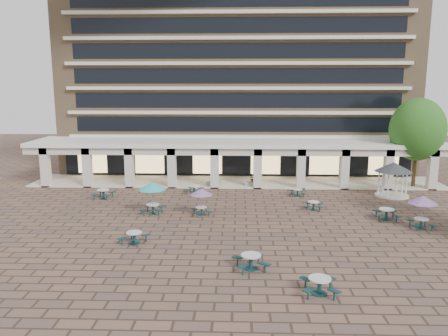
% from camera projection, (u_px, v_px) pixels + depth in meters
% --- Properties ---
extents(ground, '(120.00, 120.00, 0.00)m').
position_uv_depth(ground, '(235.00, 228.00, 30.99)').
color(ground, brown).
rests_on(ground, ground).
extents(apartment_building, '(40.00, 15.50, 25.20)m').
position_uv_depth(apartment_building, '(237.00, 64.00, 53.66)').
color(apartment_building, '#927452').
rests_on(apartment_building, ground).
extents(retail_arcade, '(42.00, 6.60, 4.40)m').
position_uv_depth(retail_arcade, '(236.00, 154.00, 44.96)').
color(retail_arcade, white).
rests_on(retail_arcade, ground).
extents(picnic_table_2, '(2.19, 2.19, 0.84)m').
position_uv_depth(picnic_table_2, '(251.00, 260.00, 23.99)').
color(picnic_table_2, '#153E3F').
rests_on(picnic_table_2, ground).
extents(picnic_table_3, '(1.92, 1.92, 0.83)m').
position_uv_depth(picnic_table_3, '(320.00, 284.00, 21.12)').
color(picnic_table_3, '#153E3F').
rests_on(picnic_table_3, ground).
extents(picnic_table_4, '(2.19, 2.19, 2.53)m').
position_uv_depth(picnic_table_4, '(152.00, 187.00, 34.05)').
color(picnic_table_4, '#153E3F').
rests_on(picnic_table_4, ground).
extents(picnic_table_5, '(2.02, 2.02, 0.76)m').
position_uv_depth(picnic_table_5, '(134.00, 237.00, 27.92)').
color(picnic_table_5, '#153E3F').
rests_on(picnic_table_5, ground).
extents(picnic_table_6, '(1.83, 1.83, 2.12)m').
position_uv_depth(picnic_table_6, '(201.00, 193.00, 33.78)').
color(picnic_table_6, '#153E3F').
rests_on(picnic_table_6, ground).
extents(picnic_table_7, '(2.07, 2.07, 0.84)m').
position_uv_depth(picnic_table_7, '(386.00, 213.00, 32.86)').
color(picnic_table_7, '#153E3F').
rests_on(picnic_table_7, ground).
extents(picnic_table_8, '(2.03, 2.03, 0.82)m').
position_uv_depth(picnic_table_8, '(103.00, 193.00, 39.07)').
color(picnic_table_8, '#153E3F').
rests_on(picnic_table_8, ground).
extents(picnic_table_10, '(1.77, 1.77, 0.69)m').
position_uv_depth(picnic_table_10, '(313.00, 205.00, 35.50)').
color(picnic_table_10, '#153E3F').
rests_on(picnic_table_10, ground).
extents(picnic_table_11, '(2.06, 2.06, 2.38)m').
position_uv_depth(picnic_table_11, '(423.00, 201.00, 30.53)').
color(picnic_table_11, '#153E3F').
rests_on(picnic_table_11, ground).
extents(picnic_table_12, '(1.89, 1.89, 0.74)m').
position_uv_depth(picnic_table_12, '(194.00, 189.00, 40.86)').
color(picnic_table_12, '#153E3F').
rests_on(picnic_table_12, ground).
extents(picnic_table_13, '(1.53, 1.53, 0.66)m').
position_uv_depth(picnic_table_13, '(298.00, 192.00, 39.91)').
color(picnic_table_13, '#153E3F').
rests_on(picnic_table_13, ground).
extents(gazebo, '(3.35, 3.35, 3.11)m').
position_uv_depth(gazebo, '(393.00, 171.00, 39.58)').
color(gazebo, beige).
rests_on(gazebo, ground).
extents(tree_east_c, '(5.30, 5.30, 8.83)m').
position_uv_depth(tree_east_c, '(417.00, 129.00, 42.38)').
color(tree_east_c, '#3E2E18').
rests_on(tree_east_c, ground).
extents(planter_left, '(1.50, 0.74, 1.21)m').
position_uv_depth(planter_left, '(214.00, 182.00, 43.65)').
color(planter_left, gray).
rests_on(planter_left, ground).
extents(planter_right, '(1.50, 0.67, 1.20)m').
position_uv_depth(planter_right, '(253.00, 182.00, 43.52)').
color(planter_right, gray).
rests_on(planter_right, ground).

